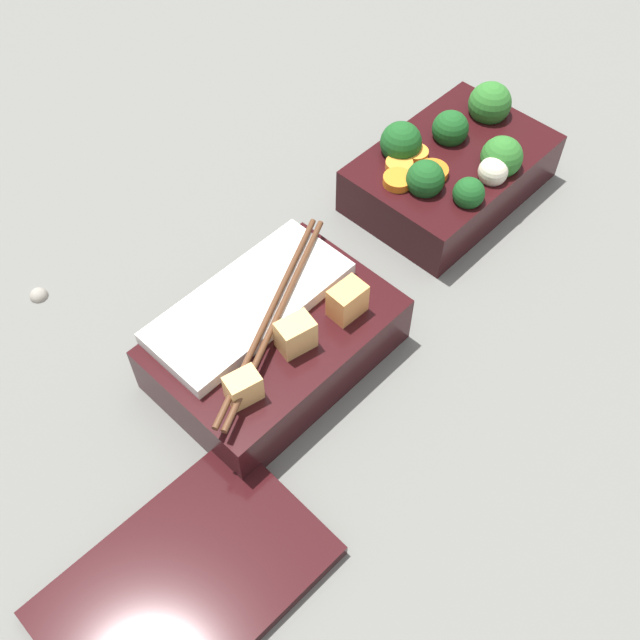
# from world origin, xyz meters

# --- Properties ---
(ground_plane) EXTENTS (3.00, 3.00, 0.00)m
(ground_plane) POSITION_xyz_m (0.00, 0.00, 0.00)
(ground_plane) COLOR slate
(bento_tray_vegetable) EXTENTS (0.20, 0.13, 0.08)m
(bento_tray_vegetable) POSITION_xyz_m (-0.13, 0.01, 0.03)
(bento_tray_vegetable) COLOR black
(bento_tray_vegetable) RESTS_ON ground_plane
(bento_tray_rice) EXTENTS (0.20, 0.13, 0.08)m
(bento_tray_rice) POSITION_xyz_m (0.14, 0.03, 0.03)
(bento_tray_rice) COLOR black
(bento_tray_rice) RESTS_ON ground_plane
(bento_lid) EXTENTS (0.20, 0.13, 0.01)m
(bento_lid) POSITION_xyz_m (0.31, 0.12, 0.01)
(bento_lid) COLOR black
(bento_lid) RESTS_ON ground_plane
(pebble_0) EXTENTS (0.02, 0.02, 0.02)m
(pebble_0) POSITION_xyz_m (0.24, -0.18, 0.00)
(pebble_0) COLOR gray
(pebble_0) RESTS_ON ground_plane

